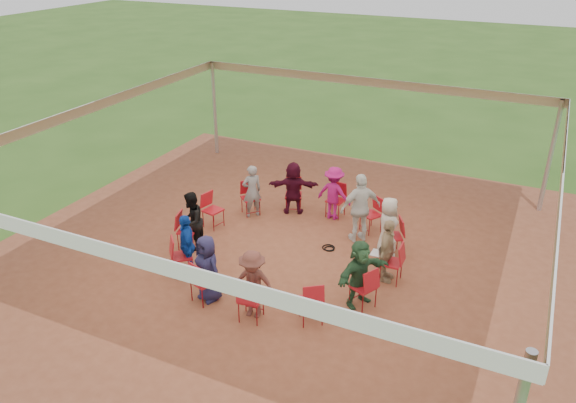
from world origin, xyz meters
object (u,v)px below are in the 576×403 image
at_px(chair_1, 392,237).
at_px(chair_7, 187,231).
at_px(person_seated_2, 334,193).
at_px(laptop, 379,251).
at_px(person_seated_0, 387,251).
at_px(person_seated_5, 192,221).
at_px(person_seated_9, 360,273).
at_px(chair_6, 213,211).
at_px(person_seated_7, 208,268).
at_px(person_seated_8, 253,284).
at_px(person_seated_1, 388,227).
at_px(chair_11, 311,301).
at_px(chair_8, 182,256).
at_px(chair_0, 391,263).
at_px(person_seated_6, 187,245).
at_px(person_seated_3, 293,188).
at_px(chair_5, 251,198).
at_px(chair_3, 336,201).
at_px(chair_10, 251,299).
at_px(chair_2, 371,215).
at_px(chair_12, 363,287).
at_px(cable_coil, 329,248).
at_px(chair_9, 204,282).
at_px(standing_person, 360,208).
at_px(person_seated_4, 252,191).

xyz_separation_m(chair_1, chair_7, (-4.35, -1.76, 0.00)).
xyz_separation_m(person_seated_2, laptop, (1.85, -2.19, -0.05)).
distance_m(person_seated_0, laptop, 0.17).
xyz_separation_m(person_seated_5, person_seated_9, (4.17, -0.42, 0.00)).
relative_size(chair_6, person_seated_7, 0.64).
bearing_deg(person_seated_8, person_seated_0, 41.54).
relative_size(person_seated_1, person_seated_5, 1.00).
height_order(chair_1, chair_11, same).
bearing_deg(chair_1, chair_8, 96.92).
bearing_deg(chair_0, person_seated_6, 110.20).
bearing_deg(person_seated_3, chair_5, 7.81).
distance_m(chair_3, person_seated_8, 4.58).
height_order(person_seated_3, person_seated_8, same).
height_order(chair_10, person_seated_7, person_seated_7).
bearing_deg(laptop, person_seated_9, 174.98).
height_order(chair_0, chair_11, same).
relative_size(chair_2, person_seated_8, 0.64).
height_order(chair_5, person_seated_3, person_seated_3).
relative_size(person_seated_0, person_seated_2, 1.00).
height_order(chair_11, person_seated_5, person_seated_5).
distance_m(chair_2, chair_11, 3.89).
distance_m(chair_5, chair_12, 4.69).
height_order(chair_10, person_seated_6, person_seated_6).
height_order(chair_1, person_seated_8, person_seated_8).
height_order(person_seated_1, cable_coil, person_seated_1).
distance_m(chair_1, chair_6, 4.42).
bearing_deg(chair_10, chair_7, 138.46).
height_order(person_seated_2, person_seated_9, same).
xyz_separation_m(person_seated_2, cable_coil, (0.48, -1.50, -0.69)).
distance_m(chair_0, chair_9, 3.89).
relative_size(chair_5, chair_10, 1.00).
height_order(chair_0, person_seated_6, person_seated_6).
height_order(person_seated_7, person_seated_9, same).
bearing_deg(cable_coil, chair_6, -175.90).
height_order(person_seated_9, standing_person, standing_person).
relative_size(person_seated_1, person_seated_2, 1.00).
relative_size(chair_0, person_seated_9, 0.64).
xyz_separation_m(chair_2, cable_coil, (-0.60, -1.24, -0.43)).
bearing_deg(chair_12, person_seated_8, 149.47).
height_order(chair_10, person_seated_4, person_seated_4).
distance_m(person_seated_0, cable_coil, 1.82).
bearing_deg(chair_9, person_seated_2, 96.74).
bearing_deg(chair_7, chair_1, 96.92).
xyz_separation_m(chair_2, person_seated_1, (0.66, -0.89, 0.26)).
relative_size(person_seated_3, person_seated_4, 1.00).
relative_size(person_seated_4, person_seated_6, 1.00).
bearing_deg(person_seated_3, cable_coil, 116.89).
bearing_deg(chair_11, person_seated_3, 83.26).
xyz_separation_m(chair_6, chair_7, (0.02, -1.13, 0.00)).
bearing_deg(person_seated_6, person_seated_2, 110.77).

